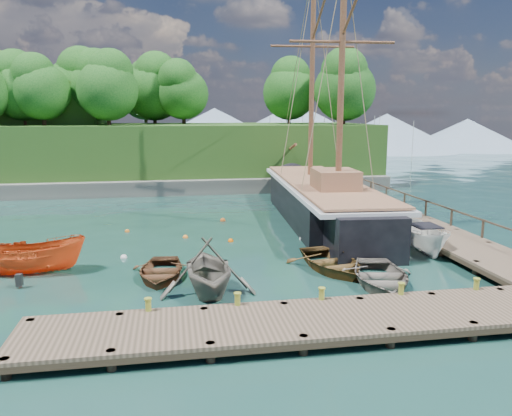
{
  "coord_description": "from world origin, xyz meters",
  "views": [
    {
      "loc": [
        -3.13,
        -21.18,
        7.08
      ],
      "look_at": [
        1.41,
        5.12,
        2.0
      ],
      "focal_mm": 35.0,
      "sensor_mm": 36.0,
      "label": 1
    }
  ],
  "objects_px": {
    "motorboat_orange": "(35,273)",
    "rowboat_2": "(331,269)",
    "cabin_boat_white": "(424,252)",
    "rowboat_0": "(161,278)",
    "rowboat_1": "(208,293)",
    "rowboat_3": "(380,285)",
    "schooner": "(322,204)"
  },
  "relations": [
    {
      "from": "schooner",
      "to": "rowboat_3",
      "type": "bearing_deg",
      "value": -92.56
    },
    {
      "from": "motorboat_orange",
      "to": "rowboat_2",
      "type": "bearing_deg",
      "value": -99.76
    },
    {
      "from": "schooner",
      "to": "cabin_boat_white",
      "type": "bearing_deg",
      "value": -68.1
    },
    {
      "from": "rowboat_2",
      "to": "rowboat_3",
      "type": "height_order",
      "value": "rowboat_3"
    },
    {
      "from": "motorboat_orange",
      "to": "cabin_boat_white",
      "type": "height_order",
      "value": "motorboat_orange"
    },
    {
      "from": "rowboat_1",
      "to": "schooner",
      "type": "distance_m",
      "value": 15.33
    },
    {
      "from": "cabin_boat_white",
      "to": "schooner",
      "type": "bearing_deg",
      "value": 114.21
    },
    {
      "from": "rowboat_1",
      "to": "cabin_boat_white",
      "type": "height_order",
      "value": "rowboat_1"
    },
    {
      "from": "motorboat_orange",
      "to": "schooner",
      "type": "xyz_separation_m",
      "value": [
        16.13,
        8.77,
        1.11
      ]
    },
    {
      "from": "rowboat_0",
      "to": "schooner",
      "type": "xyz_separation_m",
      "value": [
        10.53,
        10.39,
        1.11
      ]
    },
    {
      "from": "rowboat_0",
      "to": "motorboat_orange",
      "type": "bearing_deg",
      "value": 169.25
    },
    {
      "from": "rowboat_0",
      "to": "rowboat_2",
      "type": "xyz_separation_m",
      "value": [
        7.75,
        -0.14,
        0.0
      ]
    },
    {
      "from": "rowboat_3",
      "to": "schooner",
      "type": "bearing_deg",
      "value": 96.5
    },
    {
      "from": "rowboat_1",
      "to": "rowboat_3",
      "type": "xyz_separation_m",
      "value": [
        7.2,
        -0.25,
        0.0
      ]
    },
    {
      "from": "rowboat_0",
      "to": "motorboat_orange",
      "type": "distance_m",
      "value": 5.83
    },
    {
      "from": "cabin_boat_white",
      "to": "rowboat_2",
      "type": "bearing_deg",
      "value": -155.15
    },
    {
      "from": "rowboat_1",
      "to": "schooner",
      "type": "xyz_separation_m",
      "value": [
        8.63,
        12.63,
        1.11
      ]
    },
    {
      "from": "rowboat_0",
      "to": "rowboat_1",
      "type": "distance_m",
      "value": 2.94
    },
    {
      "from": "rowboat_1",
      "to": "motorboat_orange",
      "type": "relative_size",
      "value": 0.99
    },
    {
      "from": "rowboat_3",
      "to": "cabin_boat_white",
      "type": "xyz_separation_m",
      "value": [
        4.25,
        4.26,
        0.0
      ]
    },
    {
      "from": "rowboat_3",
      "to": "schooner",
      "type": "distance_m",
      "value": 13.01
    },
    {
      "from": "rowboat_0",
      "to": "motorboat_orange",
      "type": "height_order",
      "value": "motorboat_orange"
    },
    {
      "from": "schooner",
      "to": "rowboat_1",
      "type": "bearing_deg",
      "value": -120.59
    },
    {
      "from": "motorboat_orange",
      "to": "rowboat_3",
      "type": "bearing_deg",
      "value": -107.87
    },
    {
      "from": "motorboat_orange",
      "to": "schooner",
      "type": "height_order",
      "value": "schooner"
    },
    {
      "from": "motorboat_orange",
      "to": "rowboat_0",
      "type": "bearing_deg",
      "value": -108.42
    },
    {
      "from": "rowboat_3",
      "to": "schooner",
      "type": "xyz_separation_m",
      "value": [
        1.42,
        12.88,
        1.11
      ]
    },
    {
      "from": "rowboat_0",
      "to": "schooner",
      "type": "relative_size",
      "value": 0.15
    },
    {
      "from": "rowboat_1",
      "to": "motorboat_orange",
      "type": "height_order",
      "value": "rowboat_1"
    },
    {
      "from": "rowboat_0",
      "to": "rowboat_2",
      "type": "relative_size",
      "value": 0.86
    },
    {
      "from": "rowboat_0",
      "to": "rowboat_2",
      "type": "distance_m",
      "value": 7.75
    },
    {
      "from": "rowboat_2",
      "to": "motorboat_orange",
      "type": "xyz_separation_m",
      "value": [
        -13.34,
        1.76,
        0.0
      ]
    }
  ]
}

